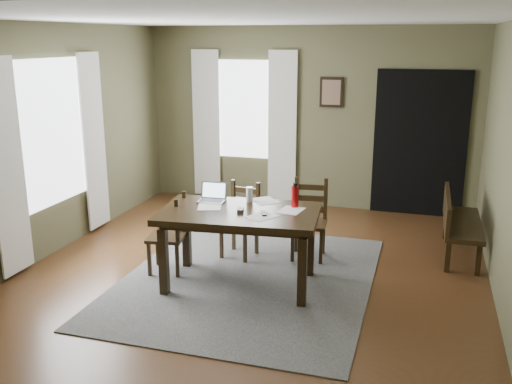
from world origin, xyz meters
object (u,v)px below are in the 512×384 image
(chair_back_left, at_px, (241,221))
(laptop, at_px, (213,196))
(chair_back_right, at_px, (309,220))
(bench, at_px, (457,220))
(chair_end, at_px, (171,235))
(dining_table, at_px, (239,220))
(water_bottle, at_px, (295,196))

(chair_back_left, distance_m, laptop, 0.71)
(chair_back_right, bearing_deg, bench, 13.18)
(chair_end, distance_m, bench, 3.36)
(dining_table, xyz_separation_m, laptop, (-0.40, 0.27, 0.15))
(dining_table, relative_size, chair_back_left, 1.94)
(bench, bearing_deg, chair_end, 115.62)
(laptop, bearing_deg, chair_end, -163.21)
(chair_back_right, relative_size, bench, 0.70)
(chair_end, xyz_separation_m, chair_back_right, (1.36, 0.89, 0.02))
(chair_end, relative_size, chair_back_left, 1.01)
(dining_table, distance_m, chair_back_right, 1.15)
(chair_end, height_order, laptop, laptop)
(bench, distance_m, laptop, 2.92)
(chair_end, xyz_separation_m, water_bottle, (1.34, 0.19, 0.50))
(chair_back_right, height_order, water_bottle, water_bottle)
(chair_back_left, xyz_separation_m, chair_back_right, (0.78, 0.19, 0.02))
(chair_back_left, bearing_deg, laptop, -96.29)
(chair_end, relative_size, chair_back_right, 0.95)
(chair_end, height_order, bench, chair_end)
(dining_table, height_order, bench, dining_table)
(bench, height_order, water_bottle, water_bottle)
(laptop, bearing_deg, chair_back_right, 33.54)
(dining_table, distance_m, bench, 2.70)
(chair_end, bearing_deg, water_bottle, 88.30)
(dining_table, height_order, laptop, laptop)
(dining_table, distance_m, water_bottle, 0.63)
(chair_back_right, bearing_deg, chair_end, -152.40)
(bench, bearing_deg, laptop, 116.35)
(dining_table, xyz_separation_m, chair_back_left, (-0.25, 0.81, -0.29))
(water_bottle, bearing_deg, chair_back_left, 146.06)
(bench, xyz_separation_m, water_bottle, (-1.68, -1.26, 0.49))
(chair_back_left, bearing_deg, dining_table, -63.92)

